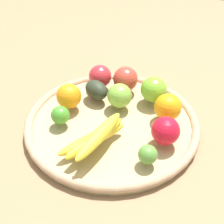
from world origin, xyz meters
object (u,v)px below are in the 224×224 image
Objects in this scene: apple_4 at (120,96)px; banana_bunch at (96,137)px; orange_1 at (69,96)px; lime_1 at (148,155)px; apple_0 at (125,79)px; apple_2 at (166,131)px; avocado at (96,90)px; apple_1 at (100,76)px; apple_3 at (154,89)px; lime_0 at (60,115)px; orange_0 at (168,107)px.

apple_4 is 0.17m from banana_bunch.
apple_4 is at bearing 32.83° from orange_1.
apple_4 is 1.53× the size of lime_1.
apple_2 is at bearing -37.14° from apple_0.
apple_2 reaches higher than avocado.
lime_1 is at bearing -37.86° from apple_1.
orange_1 is 0.89× the size of avocado.
orange_1 is at bearing -120.33° from apple_0.
banana_bunch is at bearing -56.33° from avocado.
avocado reaches higher than lime_1.
lime_1 is at bearing -67.25° from apple_3.
banana_bunch reaches higher than lime_0.
apple_2 is 1.01× the size of orange_1.
lime_0 is 0.17m from apple_4.
apple_1 is 0.93× the size of apple_0.
orange_0 is 1.04× the size of orange_1.
apple_4 is 0.12m from apple_1.
orange_1 is (-0.15, 0.09, 0.01)m from banana_bunch.
lime_0 is at bearing -163.61° from apple_2.
orange_1 is 0.18m from apple_0.
orange_0 reaches higher than banana_bunch.
apple_4 is 0.10m from apple_3.
apple_3 is at bearing 82.15° from banana_bunch.
orange_0 reaches higher than apple_2.
apple_4 is (0.09, 0.14, 0.01)m from lime_0.
orange_1 is (-0.12, -0.07, 0.00)m from apple_4.
avocado is at bearing -179.64° from apple_4.
banana_bunch is at bearing -76.07° from apple_0.
orange_0 is at bearing -8.78° from apple_1.
banana_bunch reaches higher than avocado.
apple_0 is at bearing 17.05° from apple_1.
lime_0 is at bearing -87.53° from apple_1.
apple_2 reaches higher than banana_bunch.
lime_0 is 0.14m from avocado.
lime_0 is at bearing -96.22° from avocado.
apple_2 is (0.26, 0.08, 0.01)m from lime_0.
orange_0 reaches higher than apple_1.
banana_bunch is 2.62× the size of orange_0.
apple_2 reaches higher than lime_1.
avocado is (-0.08, -0.00, -0.01)m from apple_4.
orange_0 is 1.60× the size of lime_1.
lime_1 is at bearing -42.54° from apple_4.
apple_2 is 0.08m from lime_1.
apple_0 reaches higher than apple_2.
lime_1 is (0.26, -0.20, -0.01)m from apple_1.
apple_0 and apple_3 have the same top height.
avocado is (0.02, -0.06, -0.01)m from apple_1.
apple_3 is at bearing -3.61° from apple_0.
lime_1 is at bearing -31.72° from avocado.
banana_bunch is 2.41× the size of avocado.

